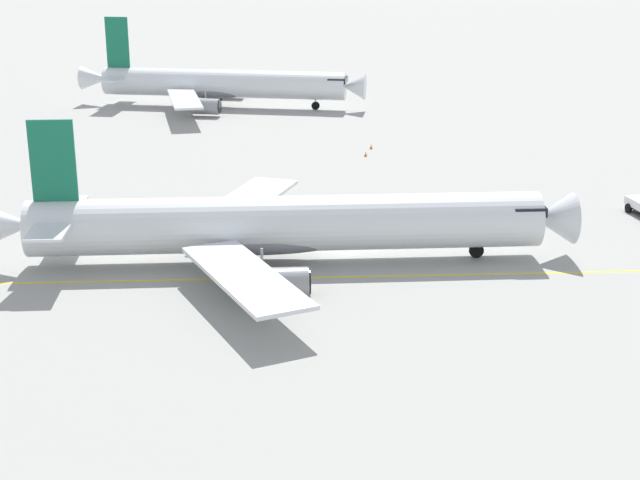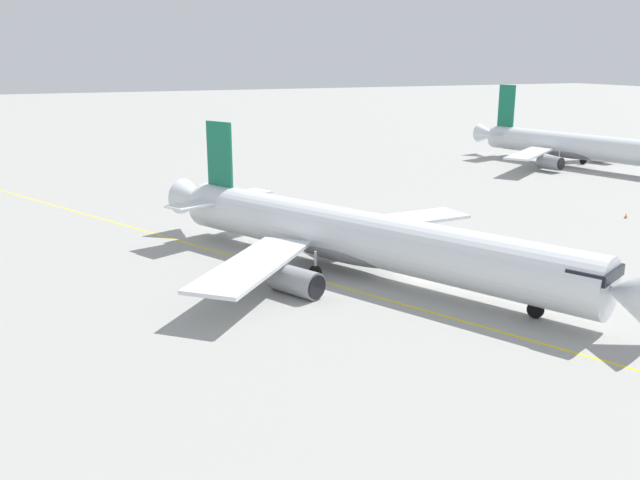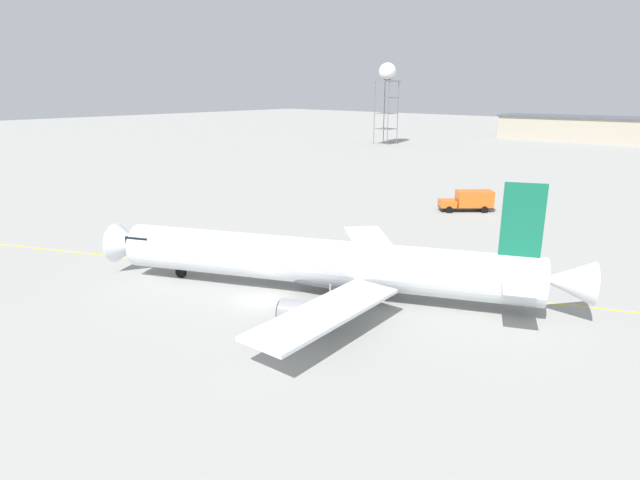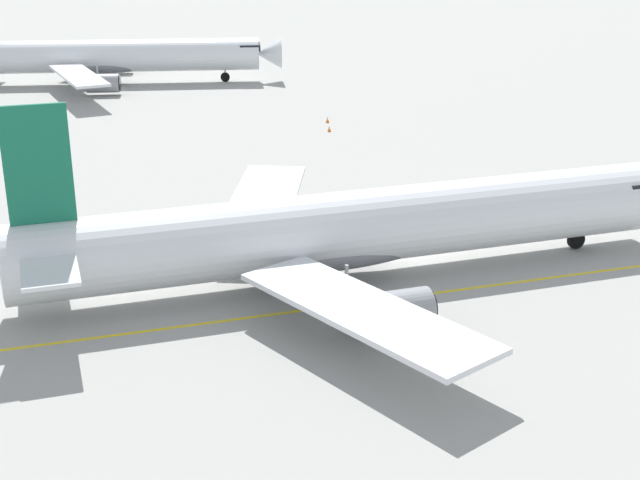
{
  "view_description": "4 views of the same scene",
  "coord_description": "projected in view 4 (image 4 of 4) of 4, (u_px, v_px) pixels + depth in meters",
  "views": [
    {
      "loc": [
        65.83,
        24.6,
        23.83
      ],
      "look_at": [
        6.49,
        0.66,
        2.64
      ],
      "focal_mm": 53.36,
      "sensor_mm": 36.0,
      "label": 1
    },
    {
      "loc": [
        28.16,
        42.8,
        16.64
      ],
      "look_at": [
        6.94,
        -6.06,
        2.16
      ],
      "focal_mm": 38.04,
      "sensor_mm": 36.0,
      "label": 2
    },
    {
      "loc": [
        -28.51,
        -32.76,
        18.05
      ],
      "look_at": [
        6.03,
        -1.49,
        4.5
      ],
      "focal_mm": 29.64,
      "sensor_mm": 36.0,
      "label": 3
    },
    {
      "loc": [
        51.47,
        1.49,
        19.67
      ],
      "look_at": [
        8.26,
        -4.32,
        3.4
      ],
      "focal_mm": 50.24,
      "sensor_mm": 36.0,
      "label": 4
    }
  ],
  "objects": [
    {
      "name": "ground_plane",
      "position": [
        408.0,
        249.0,
        54.85
      ],
      "size": [
        600.0,
        600.0,
        0.0
      ],
      "primitive_type": "plane",
      "color": "#9E9E99"
    },
    {
      "name": "safety_cone_mid",
      "position": [
        327.0,
        120.0,
        86.82
      ],
      "size": [
        0.36,
        0.36,
        0.55
      ],
      "color": "orange",
      "rests_on": "ground_plane"
    },
    {
      "name": "taxiway_centreline",
      "position": [
        310.0,
        310.0,
        46.55
      ],
      "size": [
        59.24,
        126.28,
        0.01
      ],
      "rotation": [
        0.0,
        0.0,
        2.01
      ],
      "color": "yellow",
      "rests_on": "ground_plane"
    },
    {
      "name": "safety_cone_near",
      "position": [
        329.0,
        129.0,
        83.35
      ],
      "size": [
        0.36,
        0.36,
        0.55
      ],
      "color": "orange",
      "rests_on": "ground_plane"
    },
    {
      "name": "airliner_main",
      "position": [
        349.0,
        231.0,
        49.64
      ],
      "size": [
        29.42,
        41.09,
        10.97
      ],
      "rotation": [
        0.0,
        0.0,
        2.02
      ],
      "color": "silver",
      "rests_on": "ground_plane"
    },
    {
      "name": "airliner_secondary",
      "position": [
        110.0,
        57.0,
        104.92
      ],
      "size": [
        32.04,
        39.62,
        12.03
      ],
      "rotation": [
        0.0,
        0.0,
        1.8
      ],
      "color": "silver",
      "rests_on": "ground_plane"
    }
  ]
}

